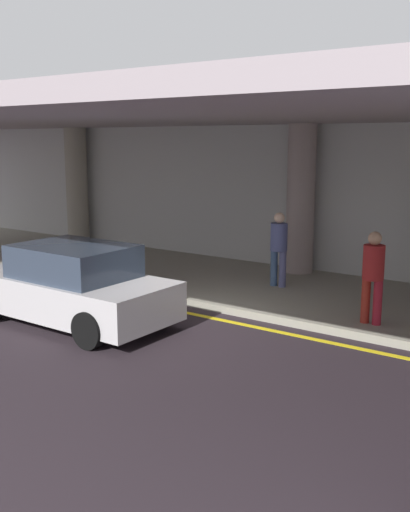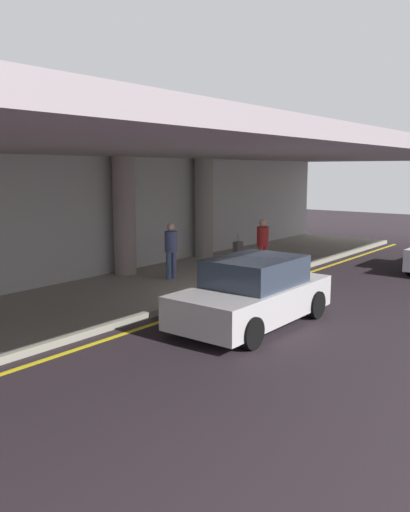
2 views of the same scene
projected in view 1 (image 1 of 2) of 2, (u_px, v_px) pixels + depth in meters
The scene contains 10 objects.
ground_plane at pixel (183, 324), 11.28m from camera, with size 60.00×60.00×0.00m, color #292126.
sidewalk at pixel (265, 288), 13.74m from camera, with size 26.00×4.20×0.15m, color gray.
lane_stripe_yellow at pixel (202, 316), 11.78m from camera, with size 26.00×0.14×0.01m, color yellow.
support_column_far_left at pixel (77, 185), 19.29m from camera, with size 0.69×0.69×3.65m, color gray.
support_column_left_mid at pixel (301, 199), 14.71m from camera, with size 0.69×0.69×3.65m, color gray.
ceiling_overhang at pixel (257, 114), 12.60m from camera, with size 28.00×13.20×0.30m, color #9C8F94.
terminal_back_wall at pixel (311, 200), 15.19m from camera, with size 26.00×0.30×3.80m, color #B5B5B2.
car_silver at pixel (72, 286), 11.24m from camera, with size 4.10×1.92×1.50m.
traveler_with_luggage at pixel (373, 271), 10.61m from camera, with size 0.38×0.38×1.68m.
person_waiting_for_ride at pixel (279, 244), 13.38m from camera, with size 0.38×0.38×1.68m.
Camera 1 is at (6.66, -8.55, 3.40)m, focal length 41.98 mm.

